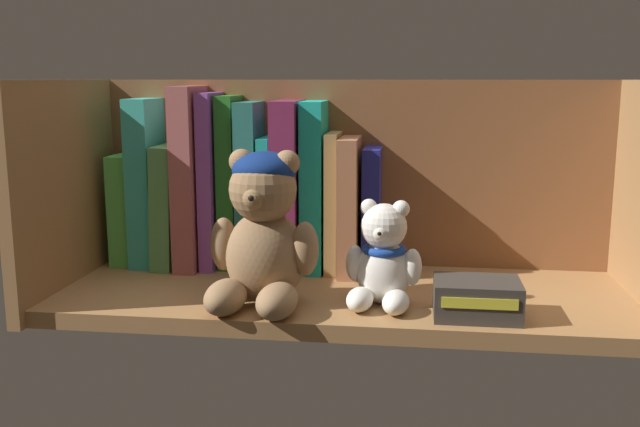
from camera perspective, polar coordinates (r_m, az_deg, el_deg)
shelf_board at (r=90.09cm, az=1.83°, el=-6.72°), size 69.84×26.23×2.00cm
shelf_back_panel at (r=100.60cm, az=2.66°, el=2.66°), size 72.24×1.20×27.82cm
shelf_side_panel_left at (r=97.32cm, az=-19.55°, el=1.78°), size 1.60×28.63×27.82cm
book_0 at (r=106.23cm, az=-14.95°, el=0.45°), size 2.86×9.40×15.46cm
book_1 at (r=104.37cm, az=-13.32°, el=2.52°), size 3.26×11.34×23.28cm
book_2 at (r=103.71cm, az=-11.50°, el=0.78°), size 3.32×13.20×17.04cm
book_3 at (r=102.09cm, az=-9.86°, el=2.96°), size 2.98×14.34×24.98cm
book_4 at (r=101.35cm, az=-8.35°, el=2.70°), size 1.90×11.72×24.12cm
book_5 at (r=100.73cm, az=-7.00°, el=2.57°), size 2.34×9.25×23.71cm
book_6 at (r=100.10cm, az=-5.38°, el=2.32°), size 2.77×10.81×22.91cm
book_7 at (r=99.94cm, az=-3.94°, el=0.96°), size 1.60×11.23×18.20cm
book_8 at (r=99.03cm, az=-2.35°, el=2.32°), size 3.39×13.73×23.10cm
book_9 at (r=98.49cm, az=-0.34°, el=2.27°), size 2.94×11.43×23.04cm
book_10 at (r=98.49cm, az=1.18°, el=1.04°), size 1.64×11.49×18.88cm
book_11 at (r=98.30cm, az=2.60°, el=0.85°), size 2.66×14.79×18.33cm
book_12 at (r=98.22cm, az=4.21°, el=0.41°), size 2.28×10.97×16.94cm
teddy_bear_larger at (r=82.40cm, az=-4.58°, el=-1.52°), size 13.32×13.67×18.06cm
teddy_bear_smaller at (r=83.08cm, az=5.04°, el=-3.77°), size 9.12×9.41×12.33cm
small_product_box at (r=81.37cm, az=12.39°, el=-6.63°), size 9.43×7.00×4.13cm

